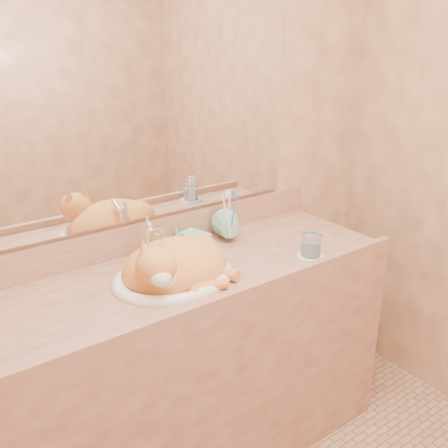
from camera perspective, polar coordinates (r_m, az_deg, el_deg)
wall_back at (r=1.92m, az=-8.90°, el=8.40°), size 2.40×0.02×2.50m
vanity_counter at (r=2.05m, az=-3.84°, el=-16.16°), size 1.60×0.55×0.85m
mirror at (r=1.88m, az=-8.97°, el=12.51°), size 1.30×0.02×0.80m
sink_basin at (r=1.75m, az=-5.83°, el=-4.28°), size 0.50×0.45×0.14m
faucet at (r=1.87m, az=-8.45°, el=-1.95°), size 0.08×0.13×0.17m
cat at (r=1.74m, az=-5.72°, el=-4.61°), size 0.42×0.36×0.21m
soap_dispenser at (r=1.93m, az=-2.09°, el=-1.19°), size 0.09×0.09×0.17m
toothbrush_cup at (r=2.02m, az=0.70°, el=-0.89°), size 0.16×0.16×0.11m
toothbrushes at (r=1.99m, az=0.71°, el=1.29°), size 0.04×0.04×0.23m
saucer at (r=1.95m, az=9.86°, el=-3.66°), size 0.11×0.11×0.01m
water_glass at (r=1.93m, az=9.95°, el=-2.33°), size 0.08×0.08×0.09m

